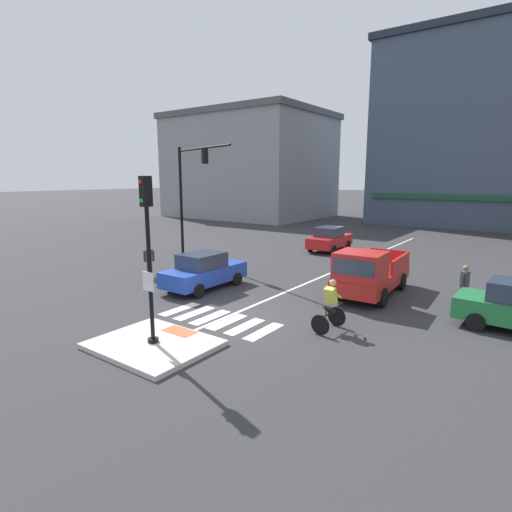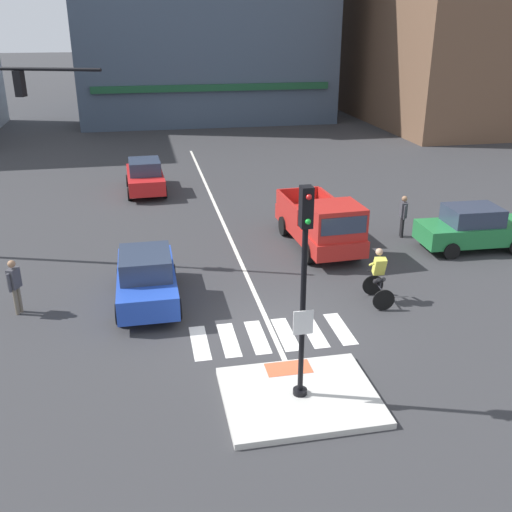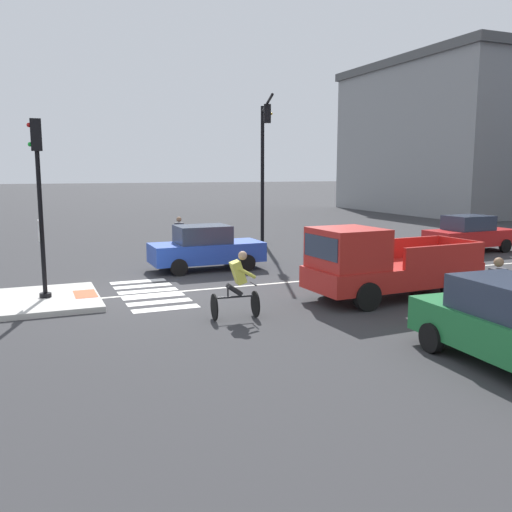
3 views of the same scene
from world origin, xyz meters
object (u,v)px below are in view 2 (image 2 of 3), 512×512
object	(u,v)px
car_red_westbound_distant	(145,176)
cyclist	(379,275)
signal_pole	(304,277)
pickup_truck_red_eastbound_mid	(323,225)
car_blue_westbound_near	(146,277)
pedestrian_waiting_far_side	(403,213)
car_green_cross_right	(474,228)
pedestrian_at_curb_left	(15,283)

from	to	relation	value
car_red_westbound_distant	cyclist	distance (m)	15.14
signal_pole	pickup_truck_red_eastbound_mid	distance (m)	9.57
car_blue_westbound_near	pedestrian_waiting_far_side	world-z (taller)	pedestrian_waiting_far_side
cyclist	pedestrian_waiting_far_side	size ratio (longest dim) A/B	1.01
car_red_westbound_distant	pedestrian_waiting_far_side	world-z (taller)	pedestrian_waiting_far_side
car_red_westbound_distant	car_green_cross_right	xyz separation A→B (m)	(11.79, -10.14, 0.00)
car_blue_westbound_near	cyclist	xyz separation A→B (m)	(6.84, -1.33, 0.06)
car_blue_westbound_near	pedestrian_waiting_far_side	bearing A→B (deg)	21.10
car_red_westbound_distant	pedestrian_at_curb_left	distance (m)	12.92
car_red_westbound_distant	pedestrian_waiting_far_side	bearing A→B (deg)	-40.91
car_red_westbound_distant	pedestrian_at_curb_left	bearing A→B (deg)	-107.77
pedestrian_waiting_far_side	car_blue_westbound_near	bearing A→B (deg)	-158.90
cyclist	pedestrian_at_curb_left	distance (m)	10.65
car_red_westbound_distant	car_blue_westbound_near	distance (m)	12.29
signal_pole	car_green_cross_right	xyz separation A→B (m)	(8.77, 7.81, -2.24)
car_green_cross_right	cyclist	bearing A→B (deg)	-146.04
signal_pole	pedestrian_waiting_far_side	distance (m)	11.83
car_blue_westbound_near	cyclist	distance (m)	6.97
cyclist	car_red_westbound_distant	bearing A→B (deg)	115.94
car_blue_westbound_near	pedestrian_at_curb_left	distance (m)	3.72
car_green_cross_right	pedestrian_at_curb_left	distance (m)	15.88
car_red_westbound_distant	pedestrian_at_curb_left	xyz separation A→B (m)	(-3.94, -12.30, 0.17)
car_red_westbound_distant	signal_pole	bearing A→B (deg)	-80.46
pickup_truck_red_eastbound_mid	pedestrian_waiting_far_side	world-z (taller)	pickup_truck_red_eastbound_mid
car_green_cross_right	signal_pole	bearing A→B (deg)	-138.30
car_blue_westbound_near	pedestrian_at_curb_left	xyz separation A→B (m)	(-3.72, -0.01, 0.17)
cyclist	car_blue_westbound_near	bearing A→B (deg)	169.01
signal_pole	car_blue_westbound_near	bearing A→B (deg)	119.77
car_red_westbound_distant	pickup_truck_red_eastbound_mid	xyz separation A→B (m)	(6.24, -9.18, 0.17)
pickup_truck_red_eastbound_mid	pedestrian_at_curb_left	size ratio (longest dim) A/B	3.11
pedestrian_waiting_far_side	car_green_cross_right	bearing A→B (deg)	-39.69
car_green_cross_right	pedestrian_waiting_far_side	xyz separation A→B (m)	(-2.04, 1.70, 0.17)
pedestrian_waiting_far_side	car_red_westbound_distant	bearing A→B (deg)	139.09
pedestrian_at_curb_left	car_green_cross_right	bearing A→B (deg)	7.83
signal_pole	car_blue_westbound_near	world-z (taller)	signal_pole
car_blue_westbound_near	pedestrian_waiting_far_side	xyz separation A→B (m)	(9.97, 3.85, 0.17)
signal_pole	cyclist	world-z (taller)	signal_pole
car_red_westbound_distant	pedestrian_waiting_far_side	size ratio (longest dim) A/B	2.49
cyclist	pedestrian_waiting_far_side	bearing A→B (deg)	58.91
pickup_truck_red_eastbound_mid	pedestrian_at_curb_left	xyz separation A→B (m)	(-10.19, -3.12, 0.00)
signal_pole	pedestrian_waiting_far_side	size ratio (longest dim) A/B	2.89
pickup_truck_red_eastbound_mid	pedestrian_at_curb_left	world-z (taller)	pickup_truck_red_eastbound_mid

